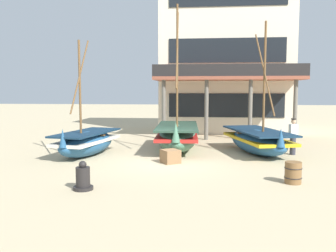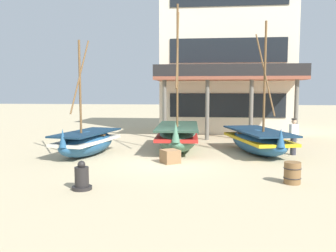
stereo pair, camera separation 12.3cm
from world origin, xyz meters
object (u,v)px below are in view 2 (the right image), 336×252
fishing_boat_centre_large (178,136)px  capstan_winch (82,178)px  fishing_boat_near_left (87,142)px  harbor_building_main (226,55)px  cargo_crate (170,156)px  fisherman_by_hull (293,137)px  wooden_barrel (292,173)px  fishing_boat_far_right (258,140)px

fishing_boat_centre_large → capstan_winch: bearing=-107.0°
fishing_boat_near_left → harbor_building_main: size_ratio=0.47×
fishing_boat_centre_large → cargo_crate: 3.21m
fisherman_by_hull → wooden_barrel: size_ratio=2.41×
cargo_crate → fishing_boat_far_right: bearing=34.8°
capstan_winch → fishing_boat_near_left: bearing=107.5°
fishing_boat_centre_large → wooden_barrel: fishing_boat_centre_large is taller
fishing_boat_far_right → harbor_building_main: harbor_building_main is taller
fisherman_by_hull → harbor_building_main: bearing=105.5°
fisherman_by_hull → cargo_crate: size_ratio=2.57×
wooden_barrel → cargo_crate: size_ratio=1.07×
fishing_boat_near_left → harbor_building_main: 13.66m
wooden_barrel → fishing_boat_far_right: bearing=93.5°
fishing_boat_near_left → fishing_boat_centre_large: bearing=25.1°
harbor_building_main → fishing_boat_centre_large: bearing=-106.9°
fishing_boat_far_right → wooden_barrel: bearing=-86.5°
capstan_winch → wooden_barrel: (6.43, 1.39, 0.01)m
fishing_boat_far_right → harbor_building_main: bearing=96.7°
fishing_boat_near_left → fishing_boat_far_right: size_ratio=0.87×
wooden_barrel → fisherman_by_hull: bearing=77.0°
harbor_building_main → capstan_winch: bearing=-106.9°
fishing_boat_far_right → wooden_barrel: fishing_boat_far_right is taller
fishing_boat_near_left → fishing_boat_centre_large: size_ratio=0.75×
fishing_boat_far_right → fisherman_by_hull: fishing_boat_far_right is taller
fishing_boat_centre_large → fisherman_by_hull: bearing=-7.4°
fishing_boat_near_left → fisherman_by_hull: 9.47m
capstan_winch → fisherman_by_hull: bearing=41.2°
fishing_boat_far_right → capstan_winch: bearing=-131.4°
fishing_boat_centre_large → cargo_crate: fishing_boat_centre_large is taller
fishing_boat_near_left → capstan_winch: bearing=-72.5°
fishing_boat_centre_large → fisherman_by_hull: (5.40, -0.70, 0.13)m
fishing_boat_centre_large → fishing_boat_far_right: fishing_boat_centre_large is taller
capstan_winch → wooden_barrel: size_ratio=1.25×
fishing_boat_near_left → cargo_crate: size_ratio=7.93×
wooden_barrel → cargo_crate: wooden_barrel is taller
fishing_boat_near_left → capstan_winch: 5.81m
fishing_boat_centre_large → wooden_barrel: size_ratio=9.90×
fishing_boat_near_left → fishing_boat_far_right: fishing_boat_far_right is taller
harbor_building_main → fishing_boat_near_left: bearing=-121.8°
fishing_boat_near_left → cargo_crate: fishing_boat_near_left is taller
fishing_boat_near_left → wooden_barrel: bearing=-26.9°
capstan_winch → fishing_boat_far_right: bearing=48.6°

